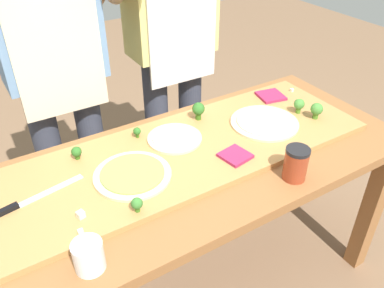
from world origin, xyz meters
TOP-DOWN VIEW (x-y plane):
  - ground_plane at (0.00, 0.00)m, footprint 8.00×8.00m
  - prep_table at (0.00, 0.00)m, footprint 1.63×0.71m
  - cutting_board at (-0.01, 0.05)m, footprint 1.44×0.48m
  - chefs_knife at (-0.60, 0.06)m, footprint 0.33×0.08m
  - pizza_whole_cheese_artichoke at (0.35, 0.03)m, footprint 0.28×0.28m
  - pizza_whole_white_garlic at (-0.01, 0.12)m, footprint 0.21×0.21m
  - pizza_whole_pesto_green at (-0.25, 0.01)m, footprint 0.26×0.26m
  - pizza_slice_far_left at (0.11, -0.09)m, footprint 0.11×0.11m
  - pizza_slice_far_right at (0.53, 0.20)m, footprint 0.13×0.13m
  - broccoli_floret_back_mid at (-0.37, 0.20)m, footprint 0.04×0.04m
  - broccoli_floret_center_left at (-0.30, -0.15)m, footprint 0.04×0.04m
  - broccoli_floret_front_right at (0.14, 0.20)m, footprint 0.05×0.05m
  - broccoli_floret_back_right at (0.56, -0.05)m, footprint 0.05×0.05m
  - broccoli_floret_front_mid at (-0.13, 0.21)m, footprint 0.03×0.03m
  - broccoli_floret_center_right at (0.53, 0.03)m, footprint 0.05×0.05m
  - cheese_crumble_a at (-0.46, -0.09)m, footprint 0.03×0.03m
  - cheese_crumble_b at (-0.48, -0.15)m, footprint 0.02×0.02m
  - cheese_crumble_c at (0.65, 0.19)m, footprint 0.01×0.01m
  - flour_cup at (-0.49, -0.26)m, footprint 0.08×0.08m
  - sauce_jar at (0.23, -0.27)m, footprint 0.08×0.08m
  - cook_left at (-0.30, 0.60)m, footprint 0.54×0.39m
  - cook_right at (0.25, 0.60)m, footprint 0.54×0.39m

SIDE VIEW (x-z plane):
  - ground_plane at x=0.00m, z-range 0.00..0.00m
  - prep_table at x=0.00m, z-range 0.27..1.01m
  - cutting_board at x=-0.01m, z-range 0.74..0.76m
  - chefs_knife at x=-0.60m, z-range 0.76..0.78m
  - pizza_slice_far_left at x=0.11m, z-range 0.76..0.78m
  - pizza_slice_far_right at x=0.53m, z-range 0.76..0.78m
  - cheese_crumble_c at x=0.65m, z-range 0.76..0.78m
  - pizza_whole_cheese_artichoke at x=0.35m, z-range 0.76..0.78m
  - pizza_whole_white_garlic at x=-0.01m, z-range 0.76..0.78m
  - pizza_whole_pesto_green at x=-0.25m, z-range 0.76..0.78m
  - cheese_crumble_b at x=-0.48m, z-range 0.76..0.78m
  - cheese_crumble_a at x=-0.46m, z-range 0.76..0.79m
  - flour_cup at x=-0.49m, z-range 0.74..0.83m
  - broccoli_floret_front_mid at x=-0.13m, z-range 0.77..0.81m
  - broccoli_floret_back_mid at x=-0.37m, z-range 0.77..0.82m
  - broccoli_floret_center_left at x=-0.30m, z-range 0.77..0.82m
  - sauce_jar at x=0.23m, z-range 0.74..0.86m
  - broccoli_floret_center_right at x=0.53m, z-range 0.77..0.84m
  - broccoli_floret_back_right at x=0.56m, z-range 0.77..0.84m
  - broccoli_floret_front_right at x=0.14m, z-range 0.77..0.85m
  - cook_left at x=-0.30m, z-range 0.16..1.83m
  - cook_right at x=0.25m, z-range 0.16..1.83m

